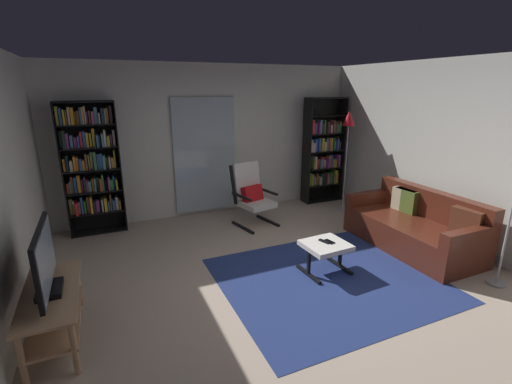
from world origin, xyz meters
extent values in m
plane|color=#BCA793|center=(0.00, 0.00, 0.00)|extent=(7.02, 7.02, 0.00)
cube|color=silver|center=(0.00, 2.90, 1.30)|extent=(5.60, 0.06, 2.60)
cube|color=silver|center=(2.70, 0.00, 1.30)|extent=(0.06, 6.00, 2.60)
cube|color=silver|center=(-0.16, 2.83, 1.05)|extent=(1.10, 0.01, 2.00)
cube|color=navy|center=(0.48, -0.05, 0.00)|extent=(2.48, 2.19, 0.01)
cube|color=tan|center=(-2.38, 0.07, 0.48)|extent=(0.45, 1.13, 0.02)
cube|color=tan|center=(-2.38, 0.07, 0.22)|extent=(0.41, 1.07, 0.02)
cylinder|color=tan|center=(-2.20, -0.45, 0.24)|extent=(0.05, 0.05, 0.47)
cylinder|color=tan|center=(-2.20, 0.58, 0.24)|extent=(0.05, 0.05, 0.47)
cylinder|color=tan|center=(-2.55, -0.45, 0.24)|extent=(0.05, 0.05, 0.47)
cylinder|color=tan|center=(-2.55, 0.58, 0.24)|extent=(0.05, 0.05, 0.47)
cube|color=silver|center=(-2.38, 0.09, 0.27)|extent=(0.27, 0.28, 0.07)
cube|color=black|center=(-2.38, 0.07, 0.52)|extent=(0.20, 0.32, 0.05)
cube|color=black|center=(-2.38, 0.07, 0.82)|extent=(0.04, 0.92, 0.55)
cube|color=silver|center=(-2.36, 0.07, 0.82)|extent=(0.01, 0.86, 0.49)
cube|color=black|center=(-2.37, 2.66, 1.01)|extent=(0.02, 0.30, 2.02)
cube|color=black|center=(-1.57, 2.66, 1.01)|extent=(0.02, 0.30, 2.02)
cube|color=black|center=(-1.97, 2.80, 1.01)|extent=(0.82, 0.02, 2.02)
cube|color=black|center=(-1.97, 2.66, 0.02)|extent=(0.78, 0.28, 0.02)
cube|color=black|center=(-1.97, 2.66, 0.34)|extent=(0.78, 0.28, 0.02)
cube|color=black|center=(-1.97, 2.66, 0.67)|extent=(0.78, 0.28, 0.02)
cube|color=black|center=(-1.97, 2.66, 1.01)|extent=(0.78, 0.28, 0.02)
cube|color=black|center=(-1.97, 2.66, 1.35)|extent=(0.78, 0.28, 0.02)
cube|color=black|center=(-1.97, 2.66, 1.68)|extent=(0.78, 0.28, 0.02)
cube|color=black|center=(-1.97, 2.66, 2.00)|extent=(0.78, 0.28, 0.02)
cube|color=#9D9E32|center=(-2.33, 2.66, 0.47)|extent=(0.04, 0.11, 0.25)
cube|color=beige|center=(-2.29, 2.66, 0.45)|extent=(0.02, 0.11, 0.21)
cube|color=red|center=(-2.25, 2.65, 0.44)|extent=(0.04, 0.23, 0.19)
cube|color=beige|center=(-2.22, 2.67, 0.44)|extent=(0.02, 0.13, 0.19)
cube|color=#3859B5|center=(-2.18, 2.65, 0.48)|extent=(0.03, 0.14, 0.26)
cube|color=green|center=(-2.14, 2.67, 0.44)|extent=(0.03, 0.14, 0.19)
cube|color=brown|center=(-2.09, 2.67, 0.47)|extent=(0.04, 0.14, 0.26)
cube|color=gold|center=(-2.05, 2.66, 0.47)|extent=(0.03, 0.22, 0.25)
cube|color=black|center=(-2.01, 2.65, 0.44)|extent=(0.04, 0.16, 0.18)
cube|color=purple|center=(-1.96, 2.64, 0.44)|extent=(0.04, 0.11, 0.19)
cube|color=black|center=(-1.92, 2.67, 0.44)|extent=(0.02, 0.11, 0.19)
cube|color=beige|center=(-1.89, 2.66, 0.44)|extent=(0.02, 0.18, 0.20)
cube|color=gold|center=(-1.85, 2.68, 0.45)|extent=(0.04, 0.23, 0.21)
cube|color=#599392|center=(-1.80, 2.66, 0.42)|extent=(0.03, 0.18, 0.16)
cube|color=brown|center=(-1.77, 2.64, 0.48)|extent=(0.02, 0.20, 0.27)
cube|color=#2960B3|center=(-1.73, 2.65, 0.43)|extent=(0.04, 0.15, 0.16)
cube|color=beige|center=(-1.68, 2.66, 0.44)|extent=(0.04, 0.15, 0.20)
cube|color=orange|center=(-1.64, 2.65, 0.42)|extent=(0.02, 0.16, 0.15)
cube|color=#C33630|center=(-2.33, 2.65, 0.76)|extent=(0.03, 0.11, 0.16)
cube|color=#358847|center=(-2.30, 2.66, 0.78)|extent=(0.02, 0.12, 0.19)
cube|color=brown|center=(-2.27, 2.66, 0.81)|extent=(0.03, 0.12, 0.25)
cube|color=#2756B4|center=(-2.23, 2.67, 0.80)|extent=(0.04, 0.15, 0.24)
cube|color=orange|center=(-2.18, 2.66, 0.81)|extent=(0.04, 0.12, 0.26)
cube|color=#9E4084|center=(-2.14, 2.67, 0.78)|extent=(0.02, 0.13, 0.19)
cube|color=#252C2D|center=(-2.10, 2.66, 0.80)|extent=(0.02, 0.20, 0.23)
cube|color=#903A82|center=(-2.07, 2.64, 0.77)|extent=(0.02, 0.12, 0.18)
cube|color=#5B9695|center=(-2.03, 2.66, 0.76)|extent=(0.04, 0.14, 0.16)
cube|color=orange|center=(-1.99, 2.66, 0.78)|extent=(0.02, 0.15, 0.19)
cube|color=#579291|center=(-1.96, 2.65, 0.78)|extent=(0.02, 0.22, 0.21)
cube|color=#307848|center=(-1.92, 2.68, 0.77)|extent=(0.04, 0.13, 0.19)
cube|color=#C23C23|center=(-1.88, 2.65, 0.78)|extent=(0.03, 0.23, 0.20)
cube|color=#308947|center=(-1.85, 2.66, 0.80)|extent=(0.03, 0.19, 0.24)
cube|color=#281932|center=(-1.80, 2.67, 0.76)|extent=(0.04, 0.11, 0.15)
cube|color=#9B4693|center=(-1.76, 2.66, 0.78)|extent=(0.02, 0.22, 0.21)
cube|color=#33883D|center=(-1.73, 2.66, 0.76)|extent=(0.04, 0.18, 0.16)
cube|color=#2761A7|center=(-1.69, 2.67, 0.78)|extent=(0.02, 0.12, 0.20)
cube|color=#A09527|center=(-1.66, 2.64, 0.76)|extent=(0.02, 0.23, 0.16)
cube|color=orange|center=(-2.34, 2.67, 1.11)|extent=(0.03, 0.17, 0.19)
cube|color=#1D2F2B|center=(-2.29, 2.64, 1.14)|extent=(0.03, 0.13, 0.24)
cube|color=beige|center=(-2.24, 2.64, 1.10)|extent=(0.04, 0.14, 0.16)
cube|color=orange|center=(-2.20, 2.65, 1.12)|extent=(0.04, 0.12, 0.21)
cube|color=orange|center=(-2.16, 2.66, 1.12)|extent=(0.03, 0.15, 0.20)
cube|color=blue|center=(-2.12, 2.65, 1.11)|extent=(0.03, 0.18, 0.17)
cube|color=orange|center=(-2.08, 2.65, 1.09)|extent=(0.04, 0.14, 0.15)
cube|color=brown|center=(-2.04, 2.65, 1.14)|extent=(0.03, 0.16, 0.25)
cube|color=olive|center=(-2.00, 2.66, 1.13)|extent=(0.02, 0.14, 0.23)
cube|color=beige|center=(-1.97, 2.67, 1.15)|extent=(0.03, 0.14, 0.26)
cube|color=#42814C|center=(-1.92, 2.65, 1.15)|extent=(0.04, 0.23, 0.27)
cube|color=#3D58A9|center=(-1.88, 2.65, 1.13)|extent=(0.03, 0.16, 0.23)
cube|color=#3A67AA|center=(-1.84, 2.65, 1.13)|extent=(0.04, 0.19, 0.23)
cube|color=teal|center=(-1.80, 2.64, 1.12)|extent=(0.04, 0.22, 0.20)
cube|color=brown|center=(-1.75, 2.66, 1.10)|extent=(0.03, 0.11, 0.16)
cube|color=beige|center=(-1.72, 2.65, 1.11)|extent=(0.03, 0.15, 0.18)
cube|color=gold|center=(-1.68, 2.67, 1.10)|extent=(0.04, 0.16, 0.16)
cube|color=gold|center=(-1.64, 2.65, 1.15)|extent=(0.02, 0.12, 0.27)
cube|color=#519F8E|center=(-2.34, 2.67, 1.48)|extent=(0.03, 0.11, 0.24)
cube|color=#282F24|center=(-2.29, 2.65, 1.49)|extent=(0.04, 0.24, 0.26)
cube|color=purple|center=(-2.25, 2.67, 1.46)|extent=(0.03, 0.21, 0.22)
cube|color=teal|center=(-2.20, 2.68, 1.45)|extent=(0.04, 0.15, 0.18)
cube|color=#913A8A|center=(-2.15, 2.66, 1.43)|extent=(0.04, 0.12, 0.15)
cube|color=#346BA9|center=(-2.11, 2.66, 1.44)|extent=(0.02, 0.19, 0.17)
cube|color=red|center=(-2.07, 2.64, 1.47)|extent=(0.03, 0.14, 0.23)
cube|color=#3260A1|center=(-2.03, 2.67, 1.47)|extent=(0.04, 0.15, 0.23)
cube|color=gold|center=(-1.99, 2.64, 1.46)|extent=(0.03, 0.11, 0.21)
cube|color=gold|center=(-1.94, 2.66, 1.46)|extent=(0.03, 0.10, 0.20)
cube|color=gold|center=(-1.90, 2.67, 1.49)|extent=(0.04, 0.15, 0.27)
cube|color=#3B61A1|center=(-1.85, 2.64, 1.45)|extent=(0.03, 0.22, 0.18)
cube|color=teal|center=(-1.82, 2.66, 1.43)|extent=(0.02, 0.12, 0.16)
cube|color=#58879B|center=(-1.78, 2.65, 1.45)|extent=(0.03, 0.23, 0.20)
cube|color=beige|center=(-1.75, 2.65, 1.48)|extent=(0.03, 0.19, 0.25)
cube|color=#9C992F|center=(-1.70, 2.66, 1.43)|extent=(0.04, 0.22, 0.15)
cube|color=#9E4185|center=(-1.66, 2.66, 1.44)|extent=(0.02, 0.12, 0.17)
cube|color=#BDB1A5|center=(-1.62, 2.67, 1.47)|extent=(0.03, 0.15, 0.24)
cube|color=#A49B3E|center=(-2.33, 2.64, 1.82)|extent=(0.04, 0.14, 0.26)
cube|color=teal|center=(-2.29, 2.66, 1.81)|extent=(0.03, 0.21, 0.23)
cube|color=gold|center=(-2.25, 2.66, 1.80)|extent=(0.02, 0.24, 0.21)
cube|color=#A88738|center=(-2.21, 2.65, 1.79)|extent=(0.02, 0.18, 0.20)
cube|color=beige|center=(-2.18, 2.64, 1.81)|extent=(0.02, 0.22, 0.25)
cube|color=orange|center=(-2.14, 2.65, 1.81)|extent=(0.04, 0.20, 0.24)
cube|color=#9C9E2F|center=(-2.10, 2.66, 1.78)|extent=(0.02, 0.16, 0.18)
cube|color=brown|center=(-2.07, 2.65, 1.79)|extent=(0.04, 0.20, 0.19)
cube|color=#3867A2|center=(-2.03, 2.65, 1.81)|extent=(0.02, 0.23, 0.24)
cube|color=gold|center=(-2.00, 2.66, 1.81)|extent=(0.02, 0.22, 0.24)
cube|color=beige|center=(-1.98, 2.67, 1.82)|extent=(0.02, 0.17, 0.25)
cube|color=#9C4799|center=(-1.95, 2.67, 1.78)|extent=(0.02, 0.14, 0.17)
cube|color=brown|center=(-1.92, 2.65, 1.79)|extent=(0.02, 0.16, 0.19)
cube|color=#974788|center=(-1.88, 2.64, 1.78)|extent=(0.03, 0.20, 0.18)
cube|color=#5892A3|center=(-1.83, 2.65, 1.81)|extent=(0.04, 0.13, 0.23)
cube|color=beige|center=(-1.79, 2.64, 1.77)|extent=(0.02, 0.16, 0.16)
cube|color=#27292F|center=(-1.74, 2.66, 1.80)|extent=(0.04, 0.23, 0.23)
cube|color=#5D9497|center=(-1.71, 2.64, 1.80)|extent=(0.02, 0.21, 0.21)
cube|color=orange|center=(-1.68, 2.67, 1.80)|extent=(0.03, 0.17, 0.22)
cube|color=#2F1F2B|center=(-1.63, 2.66, 1.82)|extent=(0.04, 0.20, 0.26)
cube|color=black|center=(1.78, 2.61, 1.01)|extent=(0.02, 0.30, 2.02)
cube|color=black|center=(2.56, 2.61, 1.01)|extent=(0.02, 0.30, 2.02)
cube|color=black|center=(2.17, 2.75, 1.01)|extent=(0.80, 0.02, 2.02)
cube|color=black|center=(2.17, 2.61, 0.02)|extent=(0.76, 0.28, 0.02)
cube|color=black|center=(2.17, 2.61, 0.34)|extent=(0.76, 0.28, 0.02)
cube|color=black|center=(2.17, 2.61, 0.67)|extent=(0.76, 0.28, 0.02)
cube|color=black|center=(2.17, 2.61, 1.01)|extent=(0.76, 0.28, 0.02)
cube|color=black|center=(2.17, 2.61, 1.35)|extent=(0.76, 0.28, 0.02)
cube|color=black|center=(2.17, 2.61, 1.69)|extent=(0.76, 0.28, 0.02)
cube|color=black|center=(2.17, 2.61, 2.01)|extent=(0.76, 0.28, 0.02)
cube|color=#241A34|center=(1.81, 2.63, 0.47)|extent=(0.03, 0.16, 0.26)
cube|color=olive|center=(1.85, 2.61, 0.47)|extent=(0.04, 0.14, 0.24)
cube|color=olive|center=(1.90, 2.62, 0.46)|extent=(0.04, 0.18, 0.23)
cube|color=#2A57A9|center=(1.95, 2.62, 0.46)|extent=(0.03, 0.10, 0.23)
cube|color=#9B9A33|center=(1.99, 2.63, 0.42)|extent=(0.04, 0.11, 0.15)
cube|color=brown|center=(2.04, 2.63, 0.46)|extent=(0.04, 0.10, 0.23)
cube|color=#BFBA9D|center=(2.09, 2.62, 0.43)|extent=(0.04, 0.19, 0.16)
cube|color=#192E26|center=(2.13, 2.61, 0.46)|extent=(0.04, 0.15, 0.22)
cube|color=#282828|center=(2.18, 2.60, 0.45)|extent=(0.03, 0.14, 0.22)
cube|color=#231B2C|center=(2.22, 2.60, 0.44)|extent=(0.02, 0.17, 0.19)
cube|color=red|center=(2.25, 2.63, 0.45)|extent=(0.02, 0.22, 0.22)
cube|color=#318B41|center=(2.27, 2.62, 0.46)|extent=(0.02, 0.17, 0.22)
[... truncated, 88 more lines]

